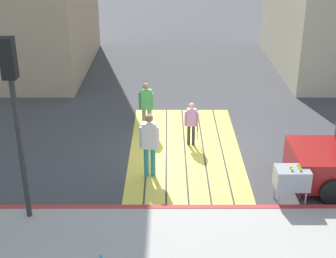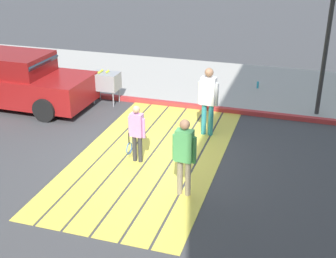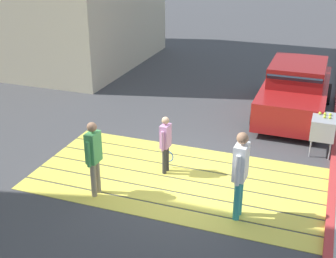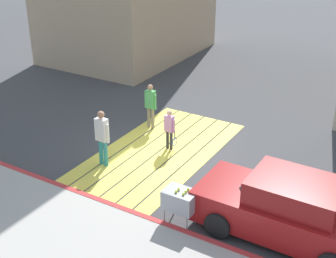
{
  "view_description": "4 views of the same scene",
  "coord_description": "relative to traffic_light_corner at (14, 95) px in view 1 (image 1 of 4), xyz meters",
  "views": [
    {
      "loc": [
        -13.02,
        0.52,
        6.46
      ],
      "look_at": [
        -0.25,
        0.5,
        0.8
      ],
      "focal_mm": 52.24,
      "sensor_mm": 36.0,
      "label": 1
    },
    {
      "loc": [
        8.85,
        3.19,
        4.9
      ],
      "look_at": [
        -0.01,
        0.42,
        0.74
      ],
      "focal_mm": 48.2,
      "sensor_mm": 36.0,
      "label": 2
    },
    {
      "loc": [
        -2.84,
        8.41,
        5.11
      ],
      "look_at": [
        0.4,
        -0.48,
        0.95
      ],
      "focal_mm": 48.91,
      "sensor_mm": 36.0,
      "label": 3
    },
    {
      "loc": [
        -11.3,
        -7.12,
        7.23
      ],
      "look_at": [
        -0.04,
        -0.38,
        0.93
      ],
      "focal_mm": 50.57,
      "sensor_mm": 36.0,
      "label": 4
    }
  ],
  "objects": [
    {
      "name": "ground_plane",
      "position": [
        3.58,
        -3.68,
        -3.04
      ],
      "size": [
        120.0,
        120.0,
        0.0
      ],
      "primitive_type": "plane",
      "color": "#424244"
    },
    {
      "name": "pedestrian_adult_trailing",
      "position": [
        4.96,
        -2.49,
        -2.09
      ],
      "size": [
        0.22,
        0.48,
        1.63
      ],
      "color": "gray",
      "rests_on": "ground"
    },
    {
      "name": "crosswalk_stripes",
      "position": [
        3.58,
        -3.68,
        -3.03
      ],
      "size": [
        6.4,
        3.25,
        0.01
      ],
      "color": "#EAD64C",
      "rests_on": "ground"
    },
    {
      "name": "traffic_light_corner",
      "position": [
        0.0,
        0.0,
        0.0
      ],
      "size": [
        0.39,
        0.28,
        4.24
      ],
      "color": "#2D2D2D",
      "rests_on": "ground"
    },
    {
      "name": "pedestrian_child_with_racket",
      "position": [
        3.93,
        -3.88,
        -2.26
      ],
      "size": [
        0.28,
        0.42,
        1.37
      ],
      "color": "#333338",
      "rests_on": "ground"
    },
    {
      "name": "pedestrian_adult_lead",
      "position": [
        2.02,
        -2.69,
        -2.0
      ],
      "size": [
        0.25,
        0.52,
        1.78
      ],
      "color": "teal",
      "rests_on": "ground"
    },
    {
      "name": "curb_painted",
      "position": [
        0.33,
        -3.68,
        -2.97
      ],
      "size": [
        0.16,
        40.0,
        0.13
      ],
      "primitive_type": "cube",
      "color": "#BC3333",
      "rests_on": "ground"
    },
    {
      "name": "tennis_ball_cart",
      "position": [
        0.68,
        -6.12,
        -2.34
      ],
      "size": [
        0.56,
        0.8,
        1.02
      ],
      "color": "#99999E",
      "rests_on": "ground"
    }
  ]
}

